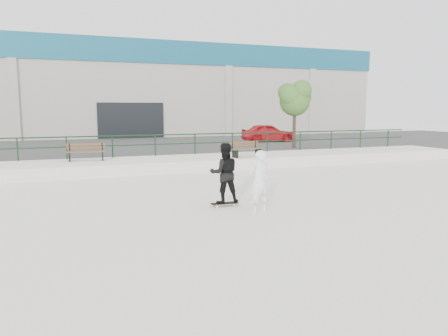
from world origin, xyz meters
name	(u,v)px	position (x,y,z in m)	size (l,w,h in m)	color
ground	(282,215)	(0.00, 0.00, 0.00)	(120.00, 120.00, 0.00)	silver
ledge	(183,163)	(0.00, 9.50, 0.25)	(30.00, 3.00, 0.50)	silver
parking_strip	(147,148)	(0.00, 18.00, 0.25)	(60.00, 14.00, 0.50)	#3A3A3A
railing	(175,140)	(0.00, 10.80, 1.24)	(28.00, 0.06, 1.03)	#133519
commercial_building	(116,89)	(0.00, 31.99, 4.58)	(44.20, 16.33, 8.00)	#ACA79A
bench_left	(86,152)	(-4.23, 9.98, 0.88)	(1.68, 0.61, 0.76)	brown
bench_right	(246,149)	(2.90, 8.82, 0.87)	(1.66, 0.79, 0.74)	brown
tree	(295,97)	(7.37, 12.07, 3.38)	(2.16, 1.92, 3.84)	#462F23
red_car	(268,133)	(8.15, 16.98, 1.11)	(1.45, 3.60, 1.23)	red
skateboard	(224,204)	(-1.03, 1.51, 0.07)	(0.78, 0.23, 0.09)	black
standing_skater	(224,173)	(-1.03, 1.51, 0.95)	(0.83, 0.65, 1.71)	black
seated_skater	(259,182)	(-0.46, 0.45, 0.84)	(0.61, 0.40, 1.67)	white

